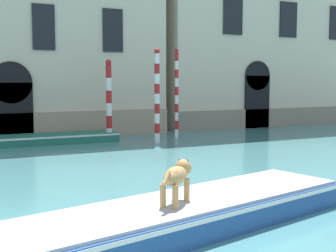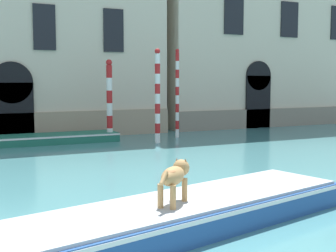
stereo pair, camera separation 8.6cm
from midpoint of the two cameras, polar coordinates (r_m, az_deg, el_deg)
name	(u,v)px [view 1 (the left image)]	position (r m, az deg, el deg)	size (l,w,h in m)	color
palazzo_right	(259,10)	(33.05, 10.92, 13.69)	(15.35, 6.13, 15.21)	beige
boat_foreground	(184,213)	(9.29, 1.74, -10.61)	(8.22, 3.71, 0.58)	#234C8C
dog_on_deck	(177,176)	(8.85, 0.80, -6.10)	(0.96, 0.91, 0.81)	tan
boat_moored_near_palazzo	(42,139)	(22.15, -15.20, -1.52)	(6.91, 1.72, 0.42)	#1E6651
mooring_pole_0	(177,93)	(23.54, 0.96, 4.02)	(0.19, 0.19, 4.46)	white
mooring_pole_1	(109,100)	(22.48, -7.33, 3.18)	(0.29, 0.29, 3.88)	white
mooring_pole_3	(157,96)	(21.48, -1.46, 3.71)	(0.25, 0.25, 4.33)	white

